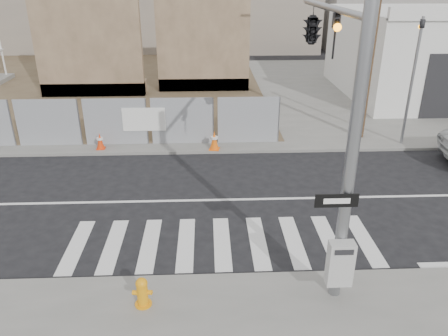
{
  "coord_description": "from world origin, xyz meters",
  "views": [
    {
      "loc": [
        -0.37,
        -12.67,
        6.87
      ],
      "look_at": [
        0.14,
        -0.54,
        1.4
      ],
      "focal_mm": 35.0,
      "sensor_mm": 36.0,
      "label": 1
    }
  ],
  "objects_px": {
    "traffic_cone_c": "(100,141)",
    "traffic_cone_d": "(214,140)",
    "signal_pole": "(323,66)",
    "fire_hydrant": "(142,292)"
  },
  "relations": [
    {
      "from": "traffic_cone_c",
      "to": "traffic_cone_d",
      "type": "bearing_deg",
      "value": -3.21
    },
    {
      "from": "fire_hydrant",
      "to": "traffic_cone_d",
      "type": "xyz_separation_m",
      "value": [
        1.77,
        9.24,
        0.04
      ]
    },
    {
      "from": "signal_pole",
      "to": "fire_hydrant",
      "type": "xyz_separation_m",
      "value": [
        -4.34,
        -2.97,
        -4.31
      ]
    },
    {
      "from": "traffic_cone_c",
      "to": "traffic_cone_d",
      "type": "distance_m",
      "value": 4.75
    },
    {
      "from": "fire_hydrant",
      "to": "traffic_cone_d",
      "type": "height_order",
      "value": "traffic_cone_d"
    },
    {
      "from": "signal_pole",
      "to": "traffic_cone_c",
      "type": "xyz_separation_m",
      "value": [
        -7.3,
        6.53,
        -4.33
      ]
    },
    {
      "from": "signal_pole",
      "to": "fire_hydrant",
      "type": "bearing_deg",
      "value": -145.56
    },
    {
      "from": "traffic_cone_c",
      "to": "traffic_cone_d",
      "type": "xyz_separation_m",
      "value": [
        4.74,
        -0.27,
        0.05
      ]
    },
    {
      "from": "signal_pole",
      "to": "traffic_cone_c",
      "type": "relative_size",
      "value": 10.21
    },
    {
      "from": "signal_pole",
      "to": "traffic_cone_d",
      "type": "bearing_deg",
      "value": 112.25
    }
  ]
}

